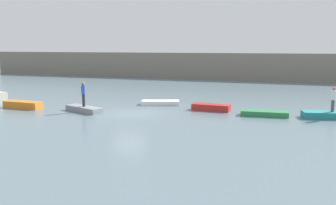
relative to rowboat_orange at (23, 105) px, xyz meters
name	(u,v)px	position (x,y,z in m)	size (l,w,h in m)	color
ground_plane	(129,114)	(9.17, 0.58, -0.27)	(120.00, 120.00, 0.00)	slate
embankment_wall	(212,66)	(9.17, 30.24, 1.71)	(80.00, 1.20, 3.97)	gray
rowboat_orange	(23,105)	(0.00, 0.00, 0.00)	(3.32, 0.94, 0.55)	orange
rowboat_grey	(84,109)	(5.56, 0.21, -0.07)	(3.44, 0.98, 0.40)	gray
rowboat_white	(160,103)	(9.96, 5.22, -0.10)	(3.22, 1.29, 0.36)	white
rowboat_red	(211,107)	(14.67, 3.89, -0.02)	(2.93, 1.05, 0.50)	red
rowboat_green	(264,113)	(18.76, 2.93, -0.09)	(3.30, 1.13, 0.37)	#2D7F47
rowboat_teal	(332,115)	(23.26, 3.56, -0.04)	(3.94, 1.25, 0.47)	teal
person_blue_shirt	(83,93)	(5.56, 0.21, 1.17)	(0.32, 0.32, 1.86)	#232838
person_white_shirt	(333,98)	(23.26, 3.56, 1.15)	(0.32, 0.32, 1.72)	#4C4C56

